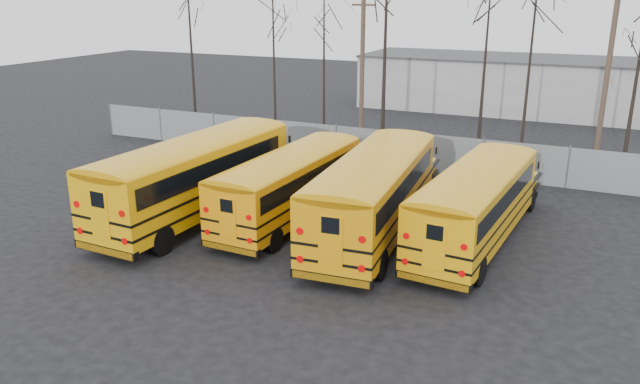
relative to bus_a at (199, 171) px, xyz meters
The scene contains 16 objects.
ground 6.17m from the bus_a, 14.48° to the right, with size 120.00×120.00×0.00m, color black.
fence 12.00m from the bus_a, 61.80° to the left, with size 40.00×0.04×2.00m, color gray.
distant_building 31.48m from the bus_a, 75.93° to the left, with size 22.00×8.00×4.00m, color beige.
bus_a is the anchor object (origin of this frame).
bus_b 3.89m from the bus_a, 19.58° to the left, with size 2.79×10.46×2.90m.
bus_c 7.41m from the bus_a, ahead, with size 3.58×11.89×3.28m.
bus_d 11.18m from the bus_a, ahead, with size 3.29×10.84×2.99m.
utility_pole_left 15.62m from the bus_a, 85.23° to the left, with size 1.56×0.43×8.81m.
utility_pole_right 22.36m from the bus_a, 48.16° to the left, with size 1.66×0.52×9.41m.
tree_0 20.59m from the bus_a, 125.93° to the left, with size 0.26×0.26×11.55m, color black.
tree_1 13.61m from the bus_a, 104.73° to the left, with size 0.26×0.26×10.38m, color black.
tree_2 14.32m from the bus_a, 92.58° to the left, with size 0.26×0.26×10.13m, color black.
tree_3 14.19m from the bus_a, 75.28° to the left, with size 0.26×0.26×12.29m, color black.
tree_4 18.49m from the bus_a, 62.74° to the left, with size 0.26×0.26×9.39m, color black.
tree_5 18.48m from the bus_a, 52.16° to the left, with size 0.26×0.26×12.37m, color black.
tree_6 20.95m from the bus_a, 39.08° to the left, with size 0.26×0.26×10.09m, color black.
Camera 1 is at (9.12, -18.87, 9.08)m, focal length 35.00 mm.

